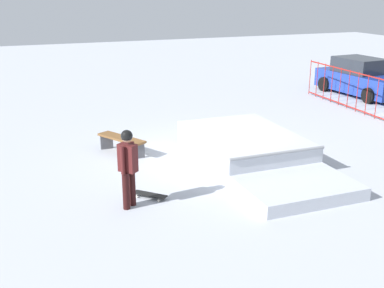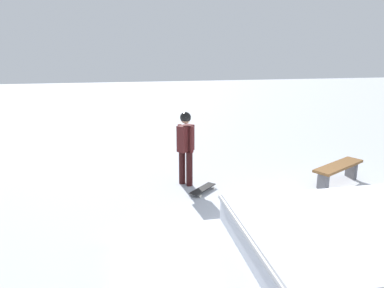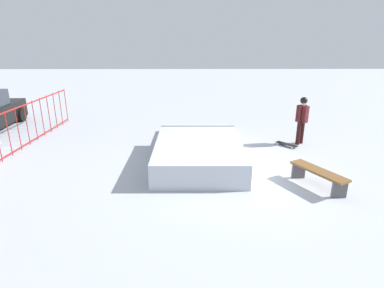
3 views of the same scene
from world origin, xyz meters
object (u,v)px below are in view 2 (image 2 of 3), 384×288
(skateboard, at_px, (203,189))
(skater, at_px, (186,143))
(park_bench, at_px, (338,170))
(skate_ramp, at_px, (334,250))

(skateboard, bearing_deg, skater, 73.27)
(park_bench, bearing_deg, skate_ramp, 56.13)
(skate_ramp, xyz_separation_m, skateboard, (1.17, -3.20, -0.24))
(skateboard, bearing_deg, skate_ramp, -114.38)
(skateboard, bearing_deg, park_bench, -47.04)
(skater, bearing_deg, skateboard, -102.15)
(skater, bearing_deg, park_bench, -50.95)
(skate_ramp, distance_m, skateboard, 3.42)
(park_bench, bearing_deg, skater, -11.12)
(skater, distance_m, skateboard, 1.11)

